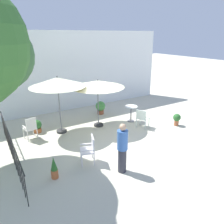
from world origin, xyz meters
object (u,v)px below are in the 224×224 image
at_px(patio_umbrella_1, 57,82).
at_px(standing_person, 122,148).
at_px(patio_chair_0, 30,127).
at_px(potted_plant_0, 100,107).
at_px(cafe_table_0, 131,111).
at_px(patio_chair_1, 90,148).
at_px(potted_plant_2, 54,168).
at_px(patio_chair_2, 142,117).
at_px(potted_plant_3, 177,119).
at_px(patio_umbrella_0, 98,84).
at_px(potted_plant_1, 37,126).

relative_size(patio_umbrella_1, standing_person, 1.54).
distance_m(patio_chair_0, potted_plant_0, 3.95).
bearing_deg(cafe_table_0, standing_person, -130.00).
bearing_deg(patio_chair_0, patio_chair_1, -64.94).
height_order(patio_chair_0, potted_plant_2, patio_chair_0).
bearing_deg(potted_plant_2, patio_chair_2, 18.64).
bearing_deg(patio_chair_2, potted_plant_0, 105.83).
bearing_deg(potted_plant_3, patio_chair_2, 157.34).
distance_m(patio_umbrella_0, potted_plant_1, 3.16).
relative_size(patio_umbrella_0, potted_plant_2, 3.32).
xyz_separation_m(patio_chair_0, potted_plant_1, (0.36, 0.56, -0.24)).
relative_size(potted_plant_2, standing_person, 0.44).
relative_size(patio_chair_1, potted_plant_2, 1.32).
bearing_deg(patio_chair_0, patio_chair_2, -17.46).
xyz_separation_m(patio_chair_1, potted_plant_3, (4.76, 0.66, -0.20)).
height_order(patio_umbrella_1, standing_person, patio_umbrella_1).
height_order(patio_chair_2, potted_plant_1, patio_chair_2).
height_order(cafe_table_0, standing_person, standing_person).
height_order(patio_umbrella_0, patio_chair_1, patio_umbrella_0).
bearing_deg(patio_chair_2, patio_chair_1, -158.10).
distance_m(patio_umbrella_0, potted_plant_3, 3.95).
distance_m(patio_umbrella_1, potted_plant_2, 3.70).
height_order(patio_chair_0, potted_plant_3, patio_chair_0).
distance_m(patio_umbrella_1, patio_chair_2, 3.94).
height_order(patio_umbrella_0, cafe_table_0, patio_umbrella_0).
bearing_deg(potted_plant_3, potted_plant_2, -171.72).
bearing_deg(potted_plant_3, patio_chair_1, -172.07).
bearing_deg(potted_plant_1, patio_umbrella_0, -16.31).
bearing_deg(patio_umbrella_1, patio_chair_0, -178.38).
bearing_deg(patio_umbrella_1, cafe_table_0, -9.70).
distance_m(potted_plant_2, potted_plant_3, 6.08).
relative_size(potted_plant_0, potted_plant_1, 1.24).
relative_size(patio_umbrella_0, patio_chair_0, 2.49).
xyz_separation_m(patio_umbrella_1, potted_plant_1, (-0.89, 0.52, -1.89)).
relative_size(potted_plant_1, potted_plant_3, 0.98).
height_order(potted_plant_2, potted_plant_3, potted_plant_2).
relative_size(patio_umbrella_0, standing_person, 1.47).
height_order(potted_plant_1, potted_plant_3, potted_plant_3).
height_order(patio_chair_0, patio_chair_1, patio_chair_0).
relative_size(potted_plant_3, standing_person, 0.36).
height_order(patio_umbrella_0, patio_chair_0, patio_umbrella_0).
xyz_separation_m(patio_umbrella_0, potted_plant_3, (3.09, -1.86, -1.61)).
height_order(patio_umbrella_1, potted_plant_3, patio_umbrella_1).
height_order(patio_umbrella_0, standing_person, patio_umbrella_0).
xyz_separation_m(potted_plant_3, standing_person, (-4.14, -1.63, 0.48)).
bearing_deg(cafe_table_0, patio_chair_0, 173.38).
distance_m(patio_umbrella_0, patio_chair_2, 2.45).
distance_m(patio_chair_2, potted_plant_1, 4.60).
bearing_deg(patio_chair_2, patio_umbrella_1, 155.94).
relative_size(patio_umbrella_0, cafe_table_0, 3.05).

